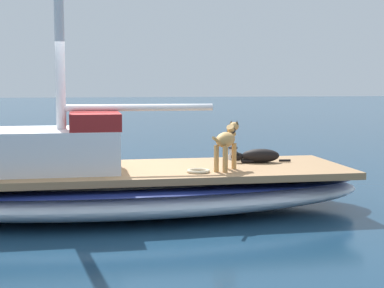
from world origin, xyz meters
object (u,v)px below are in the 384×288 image
Objects in this scene: deck_winch at (233,154)px; coiled_rope at (198,171)px; dog_black at (258,156)px; dog_tan at (227,141)px; sailboat_main at (125,190)px.

deck_winch reaches higher than coiled_rope.
dog_black is 4.54× the size of deck_winch.
dog_tan is at bearing -67.56° from coiled_rope.
deck_winch is (1.13, -0.34, -0.32)m from dog_tan.
dog_tan is (-0.69, 0.65, 0.32)m from dog_black.
dog_black is 0.53m from deck_winch.
coiled_rope is (-0.53, -1.01, 0.35)m from sailboat_main.
dog_tan reaches higher than sailboat_main.
dog_black is 1.01m from dog_tan.
sailboat_main is at bearing 99.35° from dog_black.
deck_winch is (0.78, -1.80, 0.42)m from sailboat_main.
dog_tan reaches higher than dog_black.
dog_black is at bearing -51.34° from coiled_rope.
dog_tan is (-0.35, -1.45, 0.75)m from sailboat_main.
sailboat_main is 1.67m from dog_tan.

